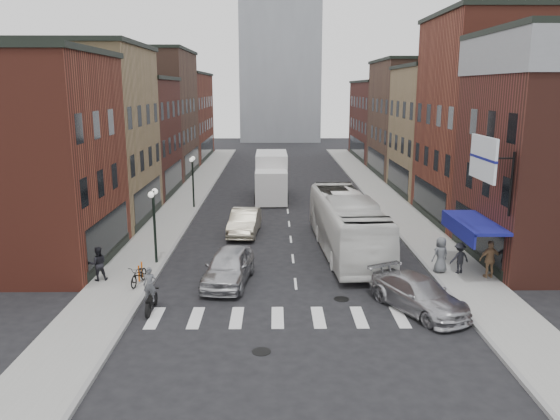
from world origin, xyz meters
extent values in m
plane|color=black|center=(0.00, 0.00, 0.00)|extent=(160.00, 160.00, 0.00)
cube|color=gray|center=(-8.50, 22.00, 0.07)|extent=(3.00, 74.00, 0.15)
cube|color=gray|center=(8.50, 22.00, 0.07)|extent=(3.00, 74.00, 0.15)
cube|color=gray|center=(-7.00, 22.00, 0.00)|extent=(0.20, 74.00, 0.16)
cube|color=gray|center=(7.00, 22.00, 0.00)|extent=(0.20, 74.00, 0.16)
cube|color=silver|center=(0.00, -3.00, 0.00)|extent=(12.00, 2.20, 0.01)
cube|color=maroon|center=(-15.00, 4.50, 5.50)|extent=(10.00, 9.00, 11.00)
cube|color=black|center=(-10.02, 4.50, 1.60)|extent=(0.08, 7.20, 2.20)
cube|color=#9C8056|center=(-15.00, 14.00, 6.00)|extent=(10.00, 10.00, 12.00)
cube|color=black|center=(-10.02, 14.00, 1.60)|extent=(0.08, 8.00, 2.20)
cube|color=black|center=(-15.00, 14.00, 12.15)|extent=(10.30, 10.20, 0.30)
cube|color=#4E241C|center=(-15.00, 24.00, 5.00)|extent=(10.00, 10.00, 10.00)
cube|color=black|center=(-10.02, 24.00, 1.60)|extent=(0.08, 8.00, 2.20)
cube|color=black|center=(-15.00, 24.00, 10.15)|extent=(10.30, 10.20, 0.30)
cube|color=#513328|center=(-15.00, 35.00, 6.50)|extent=(10.00, 12.00, 13.00)
cube|color=black|center=(-10.02, 35.00, 1.60)|extent=(0.08, 9.60, 2.20)
cube|color=black|center=(-15.00, 35.00, 13.15)|extent=(10.30, 12.20, 0.30)
cube|color=maroon|center=(-15.00, 49.00, 5.50)|extent=(10.00, 16.00, 11.00)
cube|color=black|center=(-10.02, 49.00, 1.60)|extent=(0.08, 12.80, 2.20)
cube|color=black|center=(-15.00, 49.00, 11.15)|extent=(10.30, 16.20, 0.30)
cube|color=black|center=(10.02, 4.50, 1.60)|extent=(0.08, 7.20, 2.20)
cube|color=maroon|center=(15.00, 14.00, 7.00)|extent=(10.00, 10.00, 14.00)
cube|color=black|center=(10.02, 14.00, 1.60)|extent=(0.08, 8.00, 2.20)
cube|color=black|center=(15.00, 14.00, 14.15)|extent=(10.30, 10.20, 0.30)
cube|color=#9C8056|center=(15.00, 24.00, 5.50)|extent=(10.00, 10.00, 11.00)
cube|color=black|center=(10.02, 24.00, 1.60)|extent=(0.08, 8.00, 2.20)
cube|color=black|center=(15.00, 24.00, 11.15)|extent=(10.30, 10.20, 0.30)
cube|color=#513328|center=(15.00, 35.00, 6.00)|extent=(10.00, 12.00, 12.00)
cube|color=black|center=(10.02, 35.00, 1.60)|extent=(0.08, 9.60, 2.20)
cube|color=black|center=(15.00, 35.00, 12.15)|extent=(10.30, 12.20, 0.30)
cube|color=#4E241C|center=(15.00, 49.00, 5.00)|extent=(10.00, 16.00, 10.00)
cube|color=black|center=(10.02, 49.00, 1.60)|extent=(0.08, 12.80, 2.20)
cube|color=black|center=(15.00, 49.00, 10.15)|extent=(10.30, 16.20, 0.30)
cube|color=navy|center=(9.10, 2.50, 2.70)|extent=(1.80, 5.00, 0.15)
cube|color=navy|center=(8.25, 2.50, 2.35)|extent=(0.10, 5.00, 0.70)
cylinder|color=black|center=(9.90, 0.50, 5.00)|extent=(0.12, 0.12, 3.00)
cylinder|color=black|center=(9.20, 0.50, 6.20)|extent=(1.40, 0.08, 0.08)
cube|color=silver|center=(8.50, 0.50, 6.20)|extent=(0.12, 3.00, 2.00)
cylinder|color=black|center=(-7.40, 4.00, 2.00)|extent=(0.14, 0.14, 4.00)
cylinder|color=black|center=(-7.40, 4.00, 4.00)|extent=(0.06, 0.90, 0.06)
sphere|color=white|center=(-7.40, 3.55, 3.95)|extent=(0.32, 0.32, 0.32)
sphere|color=white|center=(-7.40, 4.45, 3.95)|extent=(0.32, 0.32, 0.32)
cylinder|color=black|center=(-7.40, 18.00, 2.00)|extent=(0.14, 0.14, 4.00)
cylinder|color=black|center=(-7.40, 18.00, 4.00)|extent=(0.06, 0.90, 0.06)
sphere|color=white|center=(-7.40, 17.55, 3.95)|extent=(0.32, 0.32, 0.32)
sphere|color=white|center=(-7.40, 18.45, 3.95)|extent=(0.32, 0.32, 0.32)
cylinder|color=#D8590C|center=(-7.60, 1.00, 0.55)|extent=(0.08, 0.08, 0.80)
cylinder|color=#D8590C|center=(-7.60, 1.60, 0.55)|extent=(0.08, 0.08, 0.80)
cube|color=silver|center=(-1.29, 19.39, 1.45)|extent=(2.59, 2.81, 2.68)
cube|color=black|center=(-1.29, 19.39, 1.71)|extent=(2.63, 1.52, 1.18)
cube|color=silver|center=(-1.29, 23.46, 2.25)|extent=(2.73, 5.59, 3.10)
cube|color=navy|center=(-1.29, 23.46, 2.25)|extent=(2.74, 2.17, 1.28)
cube|color=black|center=(-1.29, 23.25, 0.48)|extent=(2.42, 6.98, 0.37)
cylinder|color=black|center=(-2.52, 19.61, 0.48)|extent=(0.30, 0.96, 0.96)
cylinder|color=black|center=(-0.06, 19.61, 0.48)|extent=(0.30, 0.96, 0.96)
cylinder|color=black|center=(-2.52, 23.25, 0.48)|extent=(0.30, 0.96, 0.96)
cylinder|color=black|center=(-0.06, 23.25, 0.48)|extent=(0.30, 0.96, 0.96)
cylinder|color=black|center=(-2.52, 25.39, 0.48)|extent=(0.30, 0.96, 0.96)
cylinder|color=black|center=(-0.06, 25.39, 0.48)|extent=(0.30, 0.96, 0.96)
cylinder|color=black|center=(-6.29, -1.61, 0.30)|extent=(0.13, 0.59, 0.59)
cylinder|color=black|center=(-6.29, -2.96, 0.30)|extent=(0.13, 0.59, 0.59)
cube|color=black|center=(-6.29, -2.28, 0.50)|extent=(0.24, 1.08, 0.32)
cube|color=black|center=(-6.29, -1.79, 0.86)|extent=(0.50, 0.06, 0.05)
imported|color=#505257|center=(-6.29, -2.37, 1.24)|extent=(0.55, 0.36, 1.49)
imported|color=silver|center=(3.14, 6.20, 1.68)|extent=(3.49, 12.22, 3.36)
imported|color=#B8B9BD|center=(-3.26, 1.11, 0.85)|extent=(2.63, 5.22, 1.70)
imported|color=#BBB298|center=(-2.97, 10.27, 0.81)|extent=(2.10, 5.06, 1.63)
imported|color=#ACABB0|center=(5.12, -2.30, 0.73)|extent=(4.13, 5.42, 1.46)
imported|color=black|center=(-7.50, 0.62, 0.62)|extent=(0.89, 1.88, 0.95)
imported|color=black|center=(-9.60, 1.21, 0.99)|extent=(0.92, 0.70, 1.68)
imported|color=black|center=(8.33, 2.10, 0.94)|extent=(1.13, 0.77, 1.59)
imported|color=#946F4B|center=(9.60, 1.41, 1.09)|extent=(1.15, 0.67, 1.88)
imported|color=#5A5D62|center=(7.40, 2.23, 1.07)|extent=(1.05, 0.88, 1.84)
camera|label=1|loc=(-1.01, -24.14, 9.33)|focal=35.00mm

